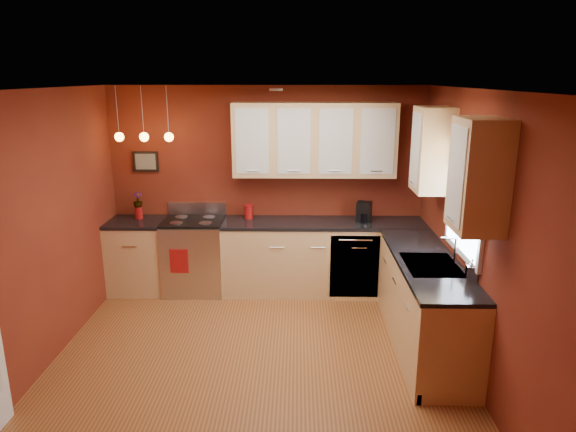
{
  "coord_description": "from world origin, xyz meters",
  "views": [
    {
      "loc": [
        0.4,
        -4.4,
        2.71
      ],
      "look_at": [
        0.29,
        1.0,
        1.23
      ],
      "focal_mm": 32.0,
      "sensor_mm": 36.0,
      "label": 1
    }
  ],
  "objects_px": {
    "coffee_maker": "(364,212)",
    "soap_pump": "(472,270)",
    "sink": "(431,267)",
    "gas_range": "(195,255)",
    "red_canister": "(249,211)"
  },
  "relations": [
    {
      "from": "coffee_maker",
      "to": "soap_pump",
      "type": "xyz_separation_m",
      "value": [
        0.72,
        -1.93,
        -0.01
      ]
    },
    {
      "from": "sink",
      "to": "soap_pump",
      "type": "bearing_deg",
      "value": -58.64
    },
    {
      "from": "gas_range",
      "to": "soap_pump",
      "type": "distance_m",
      "value": 3.49
    },
    {
      "from": "soap_pump",
      "to": "red_canister",
      "type": "bearing_deg",
      "value": 136.82
    },
    {
      "from": "red_canister",
      "to": "coffee_maker",
      "type": "height_order",
      "value": "coffee_maker"
    },
    {
      "from": "sink",
      "to": "coffee_maker",
      "type": "bearing_deg",
      "value": 107.18
    },
    {
      "from": "red_canister",
      "to": "soap_pump",
      "type": "height_order",
      "value": "soap_pump"
    },
    {
      "from": "gas_range",
      "to": "soap_pump",
      "type": "height_order",
      "value": "soap_pump"
    },
    {
      "from": "red_canister",
      "to": "coffee_maker",
      "type": "xyz_separation_m",
      "value": [
        1.46,
        -0.12,
        0.02
      ]
    },
    {
      "from": "red_canister",
      "to": "gas_range",
      "type": "bearing_deg",
      "value": -168.99
    },
    {
      "from": "coffee_maker",
      "to": "soap_pump",
      "type": "relative_size",
      "value": 1.18
    },
    {
      "from": "red_canister",
      "to": "sink",
      "type": "bearing_deg",
      "value": -40.3
    },
    {
      "from": "gas_range",
      "to": "soap_pump",
      "type": "xyz_separation_m",
      "value": [
        2.87,
        -1.91,
        0.57
      ]
    },
    {
      "from": "soap_pump",
      "to": "coffee_maker",
      "type": "bearing_deg",
      "value": 110.44
    },
    {
      "from": "gas_range",
      "to": "red_canister",
      "type": "xyz_separation_m",
      "value": [
        0.69,
        0.13,
        0.55
      ]
    }
  ]
}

